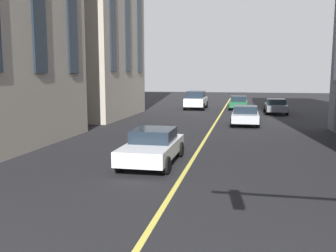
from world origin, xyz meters
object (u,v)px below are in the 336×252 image
car_grey_mid (276,106)px  car_green_oncoming (238,103)px  car_silver_parked_a (245,115)px  car_white_trailing (153,146)px  car_white_near (196,100)px

car_grey_mid → car_green_oncoming: size_ratio=1.13×
car_grey_mid → car_green_oncoming: bearing=43.1°
car_grey_mid → car_green_oncoming: car_green_oncoming is taller
car_green_oncoming → car_silver_parked_a: size_ratio=0.89×
car_white_trailing → car_white_near: bearing=3.3°
car_grey_mid → car_white_near: size_ratio=0.94×
car_green_oncoming → car_grey_mid: bearing=-136.9°
car_white_near → car_white_trailing: bearing=-176.7°
car_white_near → car_white_trailing: 24.29m
car_silver_parked_a → car_green_oncoming: bearing=3.1°
car_silver_parked_a → car_white_near: bearing=23.1°
car_green_oncoming → car_silver_parked_a: 12.17m
car_silver_parked_a → car_grey_mid: bearing=-17.9°
car_silver_parked_a → car_white_trailing: size_ratio=1.00×
car_white_near → car_green_oncoming: bearing=-84.6°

